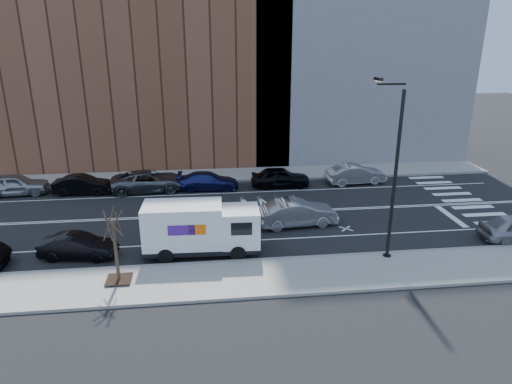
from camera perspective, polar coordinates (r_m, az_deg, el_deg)
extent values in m
plane|color=black|center=(30.97, -1.33, -2.69)|extent=(120.00, 120.00, 0.00)
cube|color=gray|center=(23.05, 0.80, -10.65)|extent=(44.00, 3.60, 0.15)
cube|color=gray|center=(39.22, -2.56, 2.18)|extent=(44.00, 3.60, 0.15)
cube|color=gray|center=(24.61, 0.25, -8.56)|extent=(44.00, 0.25, 0.17)
cube|color=gray|center=(37.51, -2.35, 1.40)|extent=(44.00, 0.25, 0.17)
cube|color=brown|center=(44.54, -14.34, 17.95)|extent=(26.00, 10.00, 22.00)
cube|color=slate|center=(46.60, 12.40, 20.59)|extent=(20.00, 10.00, 26.00)
cylinder|color=black|center=(24.35, 16.97, 1.52)|extent=(0.18, 0.18, 9.00)
cylinder|color=black|center=(25.97, 16.03, -7.76)|extent=(0.44, 0.44, 0.20)
sphere|color=black|center=(23.45, 18.03, 11.93)|extent=(0.20, 0.20, 0.20)
cylinder|color=black|center=(24.99, 16.46, 12.83)|extent=(0.11, 3.49, 0.48)
cube|color=black|center=(26.54, 15.06, 13.50)|extent=(0.25, 0.80, 0.18)
cube|color=#FFF2CC|center=(26.55, 15.04, 13.29)|extent=(0.18, 0.55, 0.03)
cube|color=black|center=(23.57, -16.75, -10.40)|extent=(1.20, 1.20, 0.04)
cylinder|color=#382B1E|center=(22.88, -17.12, -7.07)|extent=(0.16, 0.16, 3.20)
cylinder|color=#382B1E|center=(22.27, -16.83, -3.83)|extent=(0.06, 0.80, 1.44)
cylinder|color=#382B1E|center=(22.51, -17.17, -3.60)|extent=(0.81, 0.31, 1.19)
cylinder|color=#382B1E|center=(22.49, -17.91, -3.71)|extent=(0.58, 0.76, 1.50)
cylinder|color=#382B1E|center=(22.22, -18.04, -4.00)|extent=(0.47, 0.61, 1.37)
cylinder|color=#382B1E|center=(22.08, -17.37, -4.08)|extent=(0.72, 0.29, 1.13)
cube|color=black|center=(25.55, -6.92, -6.68)|extent=(6.31, 2.33, 0.30)
cube|color=white|center=(25.08, -1.94, -4.27)|extent=(2.09, 2.23, 2.01)
cube|color=black|center=(25.03, 0.40, -3.56)|extent=(0.13, 1.86, 0.96)
cube|color=black|center=(23.96, -1.82, -4.65)|extent=(1.11, 0.08, 0.70)
cube|color=black|center=(25.98, -2.08, -2.70)|extent=(1.11, 0.08, 0.70)
cube|color=black|center=(25.56, 0.30, -6.27)|extent=(0.22, 2.02, 0.35)
cube|color=white|center=(25.07, -9.11, -4.03)|extent=(4.30, 2.36, 2.32)
cube|color=#47198C|center=(23.98, -9.31, -4.76)|extent=(1.41, 0.07, 0.55)
cube|color=orange|center=(23.92, -7.38, -4.72)|extent=(0.91, 0.05, 0.55)
cube|color=#47198C|center=(26.05, -8.96, -2.75)|extent=(1.41, 0.07, 0.55)
cube|color=orange|center=(26.00, -7.19, -2.71)|extent=(0.91, 0.05, 0.55)
cylinder|color=black|center=(24.65, -2.27, -7.64)|extent=(0.86, 0.31, 0.85)
cylinder|color=black|center=(26.46, -2.47, -5.67)|extent=(0.86, 0.31, 0.85)
cylinder|color=black|center=(24.81, -11.21, -7.83)|extent=(0.86, 0.31, 0.85)
cylinder|color=black|center=(26.61, -10.77, -5.87)|extent=(0.86, 0.31, 0.85)
imported|color=#9E9FA3|center=(38.76, -27.89, 0.84)|extent=(4.93, 2.36, 1.62)
imported|color=black|center=(36.95, -20.85, 0.86)|extent=(4.40, 1.71, 1.43)
imported|color=#54575D|center=(36.14, -13.26, 1.36)|extent=(5.87, 3.08, 1.58)
imported|color=navy|center=(35.72, -6.01, 1.39)|extent=(4.81, 2.19, 1.37)
imported|color=black|center=(36.14, 3.06, 1.86)|extent=(4.66, 1.96, 1.57)
imported|color=#A9A9AE|center=(37.76, 12.35, 2.20)|extent=(4.91, 2.07, 1.58)
imported|color=#A0A0A5|center=(28.93, 5.16, -2.62)|extent=(5.19, 2.27, 1.66)
imported|color=black|center=(26.61, -21.34, -6.34)|extent=(4.20, 1.93, 1.34)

